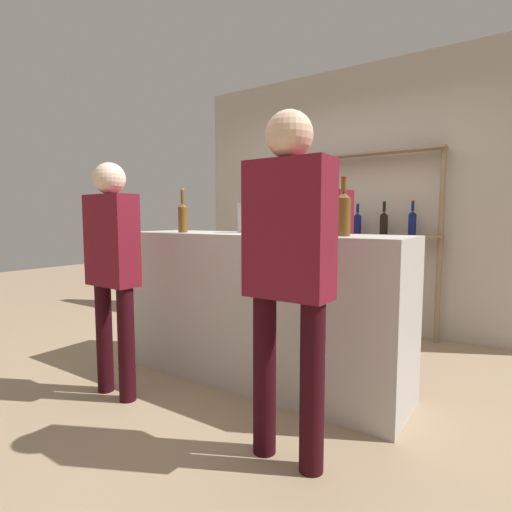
# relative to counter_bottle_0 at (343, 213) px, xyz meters

# --- Properties ---
(ground_plane) EXTENTS (16.00, 16.00, 0.00)m
(ground_plane) POSITION_rel_counter_bottle_0_xyz_m (-0.69, 0.07, -1.23)
(ground_plane) COLOR #9E8466
(bar_counter) EXTENTS (2.17, 0.58, 1.09)m
(bar_counter) POSITION_rel_counter_bottle_0_xyz_m (-0.69, 0.07, -0.68)
(bar_counter) COLOR #B7B2AD
(bar_counter) RESTS_ON ground_plane
(back_wall) EXTENTS (3.77, 0.12, 2.80)m
(back_wall) POSITION_rel_counter_bottle_0_xyz_m (-0.69, 1.97, 0.17)
(back_wall) COLOR #B2A899
(back_wall) RESTS_ON ground_plane
(back_shelf) EXTENTS (1.95, 0.18, 1.86)m
(back_shelf) POSITION_rel_counter_bottle_0_xyz_m (-0.68, 1.79, -0.01)
(back_shelf) COLOR #897056
(back_shelf) RESTS_ON ground_plane
(counter_bottle_0) EXTENTS (0.09, 0.09, 0.36)m
(counter_bottle_0) POSITION_rel_counter_bottle_0_xyz_m (0.00, 0.00, 0.00)
(counter_bottle_0) COLOR brown
(counter_bottle_0) RESTS_ON bar_counter
(counter_bottle_1) EXTENTS (0.09, 0.09, 0.36)m
(counter_bottle_1) POSITION_rel_counter_bottle_0_xyz_m (-0.17, 0.02, -0.00)
(counter_bottle_1) COLOR brown
(counter_bottle_1) RESTS_ON bar_counter
(counter_bottle_2) EXTENTS (0.07, 0.07, 0.34)m
(counter_bottle_2) POSITION_rel_counter_bottle_0_xyz_m (-1.26, -0.08, -0.02)
(counter_bottle_2) COLOR brown
(counter_bottle_2) RESTS_ON bar_counter
(ice_bucket) EXTENTS (0.18, 0.18, 0.22)m
(ice_bucket) POSITION_rel_counter_bottle_0_xyz_m (-0.84, 0.20, -0.03)
(ice_bucket) COLOR #B2B2B7
(ice_bucket) RESTS_ON bar_counter
(customer_right) EXTENTS (0.42, 0.22, 1.69)m
(customer_right) POSITION_rel_counter_bottle_0_xyz_m (-0.00, -0.67, -0.23)
(customer_right) COLOR black
(customer_right) RESTS_ON ground_plane
(server_behind_counter) EXTENTS (0.50, 0.30, 1.64)m
(server_behind_counter) POSITION_rel_counter_bottle_0_xyz_m (-0.50, 0.82, -0.27)
(server_behind_counter) COLOR black
(server_behind_counter) RESTS_ON ground_plane
(customer_left) EXTENTS (0.39, 0.20, 1.55)m
(customer_left) POSITION_rel_counter_bottle_0_xyz_m (-1.32, -0.67, -0.31)
(customer_left) COLOR black
(customer_left) RESTS_ON ground_plane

